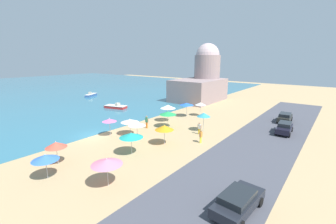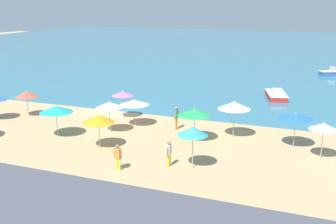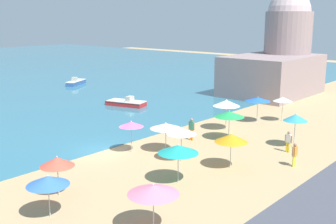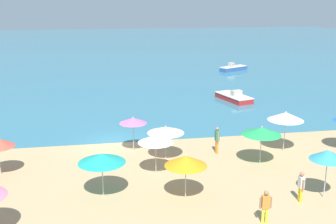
{
  "view_description": "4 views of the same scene",
  "coord_description": "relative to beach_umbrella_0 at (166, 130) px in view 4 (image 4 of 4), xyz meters",
  "views": [
    {
      "loc": [
        -15.74,
        -24.47,
        9.74
      ],
      "look_at": [
        10.13,
        -4.47,
        1.92
      ],
      "focal_mm": 24.0,
      "sensor_mm": 36.0,
      "label": 1
    },
    {
      "loc": [
        17.77,
        -32.87,
        9.8
      ],
      "look_at": [
        5.8,
        -2.62,
        1.15
      ],
      "focal_mm": 45.0,
      "sensor_mm": 36.0,
      "label": 2
    },
    {
      "loc": [
        -19.21,
        -23.48,
        9.73
      ],
      "look_at": [
        9.45,
        1.65,
        1.16
      ],
      "focal_mm": 45.0,
      "sensor_mm": 36.0,
      "label": 3
    },
    {
      "loc": [
        -0.95,
        -28.52,
        10.04
      ],
      "look_at": [
        4.43,
        2.29,
        1.46
      ],
      "focal_mm": 45.0,
      "sensor_mm": 36.0,
      "label": 4
    }
  ],
  "objects": [
    {
      "name": "beach_umbrella_6",
      "position": [
        7.16,
        -6.78,
        0.42
      ],
      "size": [
        1.83,
        1.83,
        2.68
      ],
      "color": "#B2B2B7",
      "rests_on": "ground_plane"
    },
    {
      "name": "skiff_offshore",
      "position": [
        14.85,
        30.88,
        -1.52
      ],
      "size": [
        4.52,
        3.05,
        1.17
      ],
      "color": "#365995",
      "rests_on": "sea"
    },
    {
      "name": "beach_umbrella_5",
      "position": [
        5.64,
        -1.86,
        0.2
      ],
      "size": [
        2.42,
        2.42,
        2.43
      ],
      "color": "#B2B2B7",
      "rests_on": "ground_plane"
    },
    {
      "name": "bather_0",
      "position": [
        3.48,
        0.3,
        -0.89
      ],
      "size": [
        0.24,
        0.57,
        1.83
      ],
      "color": "orange",
      "rests_on": "ground_plane"
    },
    {
      "name": "beach_umbrella_4",
      "position": [
        -1.91,
        1.68,
        0.21
      ],
      "size": [
        1.82,
        1.82,
        2.4
      ],
      "color": "#B2B2B7",
      "rests_on": "ground_plane"
    },
    {
      "name": "bather_1",
      "position": [
        3.14,
        -8.68,
        -1.02
      ],
      "size": [
        0.57,
        0.25,
        1.61
      ],
      "color": "yellow",
      "rests_on": "ground_plane"
    },
    {
      "name": "beach_umbrella_10",
      "position": [
        8.07,
        0.04,
        0.49
      ],
      "size": [
        2.38,
        2.38,
        2.75
      ],
      "color": "#B2B2B7",
      "rests_on": "ground_plane"
    },
    {
      "name": "bather_2",
      "position": [
        5.73,
        -6.99,
        -1.03
      ],
      "size": [
        0.23,
        0.57,
        1.61
      ],
      "color": "yellow",
      "rests_on": "ground_plane"
    },
    {
      "name": "ground_plane",
      "position": [
        -3.26,
        3.55,
        -1.92
      ],
      "size": [
        160.0,
        160.0,
        0.0
      ],
      "primitive_type": "plane",
      "color": "tan"
    },
    {
      "name": "skiff_nearshore",
      "position": [
        9.29,
        14.18,
        -1.55
      ],
      "size": [
        2.91,
        4.91,
        1.1
      ],
      "color": "#B62826",
      "rests_on": "sea"
    },
    {
      "name": "beach_umbrella_14",
      "position": [
        -4.1,
        -4.62,
        0.17
      ],
      "size": [
        2.45,
        2.45,
        2.41
      ],
      "color": "#B2B2B7",
      "rests_on": "ground_plane"
    },
    {
      "name": "beach_umbrella_2",
      "position": [
        0.08,
        -5.63,
        0.14
      ],
      "size": [
        2.18,
        2.18,
        2.41
      ],
      "color": "#B2B2B7",
      "rests_on": "ground_plane"
    },
    {
      "name": "beach_umbrella_0",
      "position": [
        0.0,
        0.0,
        0.0
      ],
      "size": [
        2.35,
        2.35,
        2.2
      ],
      "color": "#B2B2B7",
      "rests_on": "ground_plane"
    },
    {
      "name": "sea",
      "position": [
        -3.26,
        58.55,
        -1.9
      ],
      "size": [
        150.0,
        110.0,
        0.05
      ],
      "primitive_type": "cube",
      "color": "teal",
      "rests_on": "ground_plane"
    },
    {
      "name": "beach_umbrella_15",
      "position": [
        -0.97,
        -2.28,
        0.23
      ],
      "size": [
        2.07,
        2.07,
        2.45
      ],
      "color": "#B2B2B7",
      "rests_on": "ground_plane"
    }
  ]
}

